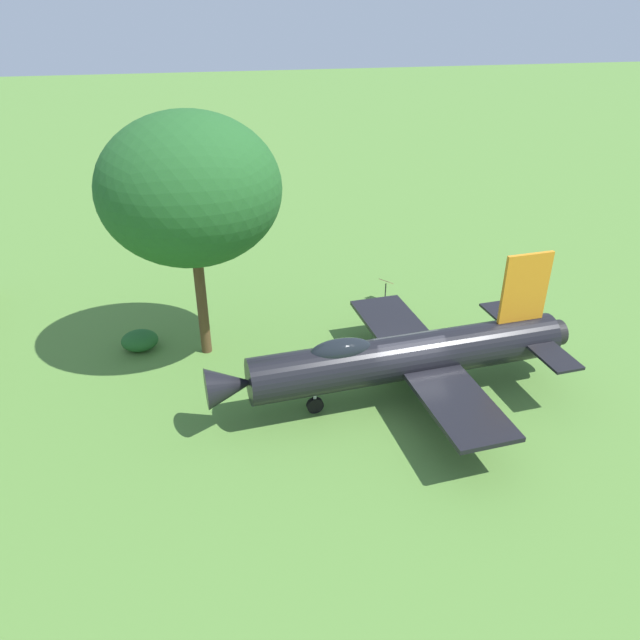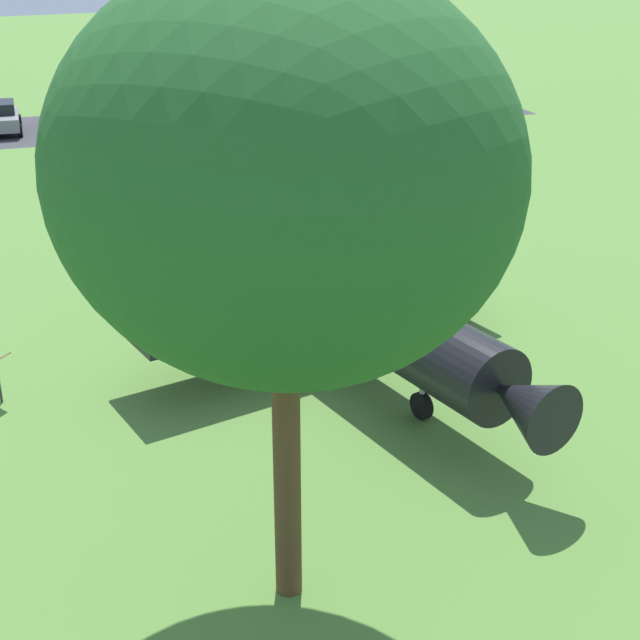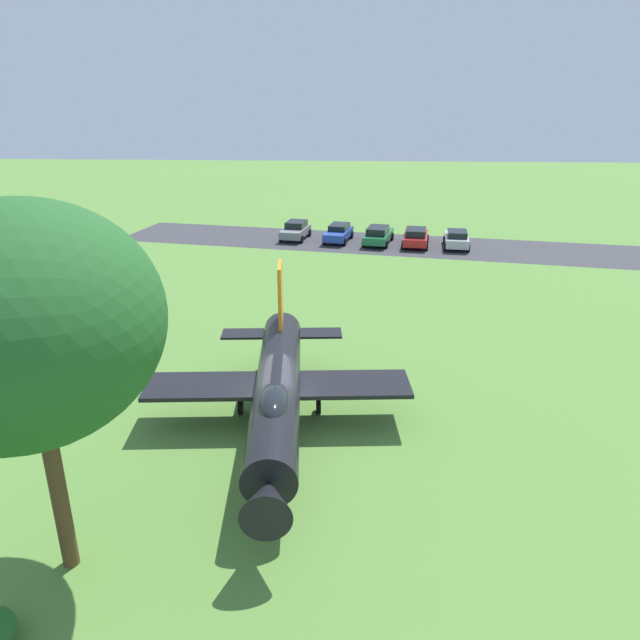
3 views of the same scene
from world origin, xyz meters
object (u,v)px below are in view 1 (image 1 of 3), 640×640
shrub_near_fence (140,340)px  info_plaque (386,284)px  display_jet (399,357)px  shade_tree (190,190)px

shrub_near_fence → info_plaque: info_plaque is taller
display_jet → shade_tree: 9.57m
shade_tree → shrub_near_fence: 6.95m
display_jet → shrub_near_fence: bearing=-34.5°
display_jet → shrub_near_fence: 10.85m
info_plaque → display_jet: bearing=166.2°
shade_tree → display_jet: bearing=-124.9°
shrub_near_fence → info_plaque: bearing=-78.5°
display_jet → shrub_near_fence: size_ratio=8.99×
shade_tree → info_plaque: (2.96, -8.54, -5.93)m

